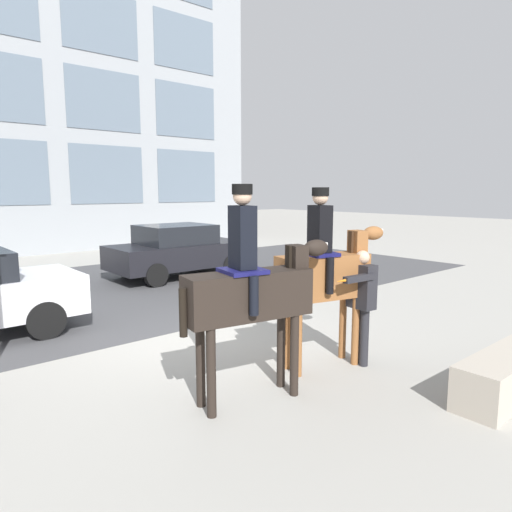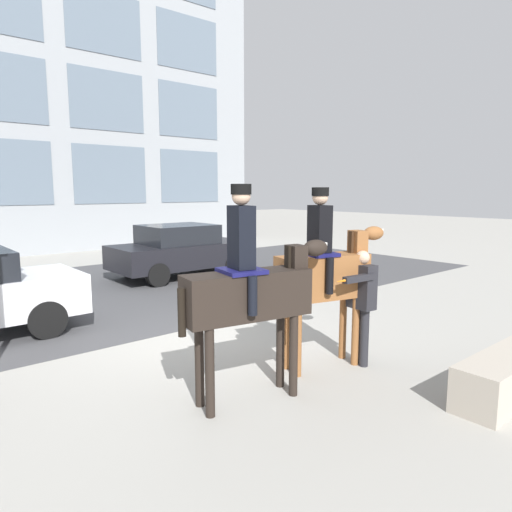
% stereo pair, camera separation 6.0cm
% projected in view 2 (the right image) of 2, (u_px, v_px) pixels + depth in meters
% --- Properties ---
extents(ground_plane, '(80.00, 80.00, 0.00)m').
position_uv_depth(ground_plane, '(192.00, 339.00, 7.97)').
color(ground_plane, '#9E9B93').
extents(road_surface, '(23.02, 8.50, 0.01)m').
position_uv_depth(road_surface, '(91.00, 292.00, 11.56)').
color(road_surface, '#444447').
rests_on(road_surface, ground_plane).
extents(mounted_horse_lead, '(2.03, 0.73, 2.64)m').
position_uv_depth(mounted_horse_lead, '(250.00, 290.00, 5.46)').
color(mounted_horse_lead, black).
rests_on(mounted_horse_lead, ground_plane).
extents(mounted_horse_companion, '(1.81, 0.77, 2.61)m').
position_uv_depth(mounted_horse_companion, '(325.00, 272.00, 6.54)').
color(mounted_horse_companion, brown).
rests_on(mounted_horse_companion, ground_plane).
extents(pedestrian_bystander, '(0.85, 0.43, 1.71)m').
position_uv_depth(pedestrian_bystander, '(361.00, 299.00, 6.64)').
color(pedestrian_bystander, '#232328').
rests_on(pedestrian_bystander, ground_plane).
extents(street_car_far_lane, '(4.07, 1.99, 1.56)m').
position_uv_depth(street_car_far_lane, '(180.00, 250.00, 13.63)').
color(street_car_far_lane, black).
rests_on(street_car_far_lane, ground_plane).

